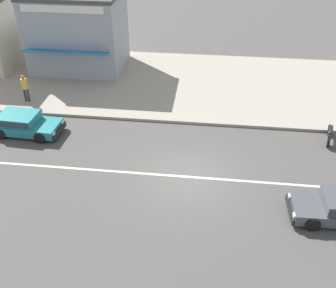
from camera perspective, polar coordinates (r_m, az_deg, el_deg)
name	(u,v)px	position (r m, az deg, el deg)	size (l,w,h in m)	color
ground_plane	(186,177)	(18.13, 2.61, -4.76)	(160.00, 160.00, 0.00)	#4C4947
lane_centre_stripe	(186,177)	(18.13, 2.61, -4.76)	(50.40, 0.14, 0.01)	silver
kerb_strip	(198,84)	(26.28, 4.31, 8.68)	(68.00, 10.00, 0.15)	#9E9384
hatchback_teal_1	(24,123)	(22.23, -20.23, 2.87)	(3.77, 1.93, 1.10)	teal
motorcycle_1	(329,134)	(21.96, 22.39, 1.41)	(0.67, 1.76, 0.80)	black
pedestrian_near_clock	(25,86)	(24.99, -20.09, 7.89)	(0.34, 0.34, 1.69)	#333338
shopfront_mid_block	(77,30)	(28.47, -13.02, 15.77)	(6.23, 5.34, 5.17)	#999EA8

